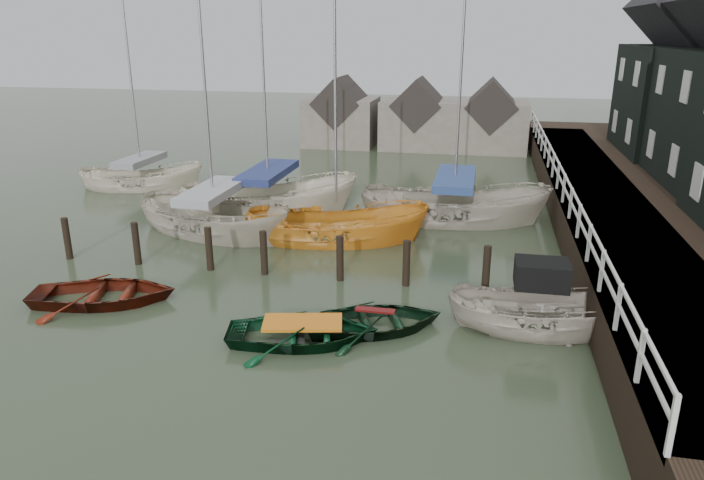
% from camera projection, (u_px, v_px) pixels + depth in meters
% --- Properties ---
extents(ground, '(120.00, 120.00, 0.00)m').
position_uv_depth(ground, '(270.00, 319.00, 16.43)').
color(ground, '#2E3A25').
rests_on(ground, ground).
extents(pier, '(3.04, 32.00, 2.70)m').
position_uv_depth(pier, '(595.00, 211.00, 23.63)').
color(pier, black).
rests_on(pier, ground).
extents(mooring_pilings, '(13.72, 0.22, 1.80)m').
position_uv_depth(mooring_pilings, '(267.00, 259.00, 19.28)').
color(mooring_pilings, black).
rests_on(mooring_pilings, ground).
extents(far_sheds, '(14.00, 4.08, 4.39)m').
position_uv_depth(far_sheds, '(415.00, 118.00, 39.79)').
color(far_sheds, '#665B51').
rests_on(far_sheds, ground).
extents(rowboat_red, '(4.53, 3.76, 0.81)m').
position_uv_depth(rowboat_red, '(105.00, 302.00, 17.45)').
color(rowboat_red, '#57190C').
rests_on(rowboat_red, ground).
extents(rowboat_green, '(4.14, 3.35, 0.76)m').
position_uv_depth(rowboat_green, '(303.00, 341.00, 15.25)').
color(rowboat_green, black).
rests_on(rowboat_green, ground).
extents(rowboat_dkgreen, '(4.23, 3.70, 0.73)m').
position_uv_depth(rowboat_dkgreen, '(375.00, 329.00, 15.87)').
color(rowboat_dkgreen, black).
rests_on(rowboat_dkgreen, ground).
extents(motorboat, '(4.51, 1.73, 2.68)m').
position_uv_depth(motorboat, '(537.00, 328.00, 15.71)').
color(motorboat, '#B9AD9E').
rests_on(motorboat, ground).
extents(sailboat_a, '(7.40, 4.79, 10.81)m').
position_uv_depth(sailboat_a, '(215.00, 231.00, 23.38)').
color(sailboat_a, beige).
rests_on(sailboat_a, ground).
extents(sailboat_b, '(7.83, 4.94, 11.73)m').
position_uv_depth(sailboat_b, '(269.00, 210.00, 26.09)').
color(sailboat_b, silver).
rests_on(sailboat_b, ground).
extents(sailboat_c, '(6.93, 3.60, 10.64)m').
position_uv_depth(sailboat_c, '(337.00, 240.00, 22.62)').
color(sailboat_c, orange).
rests_on(sailboat_c, ground).
extents(sailboat_d, '(7.55, 3.20, 12.46)m').
position_uv_depth(sailboat_d, '(453.00, 219.00, 24.89)').
color(sailboat_d, '#BBB09F').
rests_on(sailboat_d, ground).
extents(sailboat_e, '(6.20, 3.55, 10.61)m').
position_uv_depth(sailboat_e, '(143.00, 187.00, 29.99)').
color(sailboat_e, beige).
rests_on(sailboat_e, ground).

